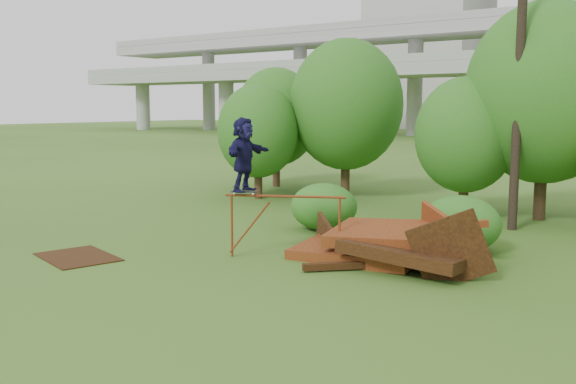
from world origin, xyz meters
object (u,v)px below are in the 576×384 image
Objects in this scene: scrap_pile at (387,246)px; skater at (244,154)px; flat_plate at (78,257)px; utility_pole at (520,51)px.

scrap_pile is 4.19m from skater.
skater is (-3.25, -1.49, 2.17)m from scrap_pile.
flat_plate is 13.93m from utility_pole.
skater is 0.17× the size of utility_pole.
utility_pole is at bearing -38.51° from skater.
skater is at bearing -155.38° from scrap_pile.
utility_pole reaches higher than flat_plate.
flat_plate is (-3.38, -2.54, -2.59)m from skater.
skater is 4.96m from flat_plate.
scrap_pile is 0.51× the size of utility_pole.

